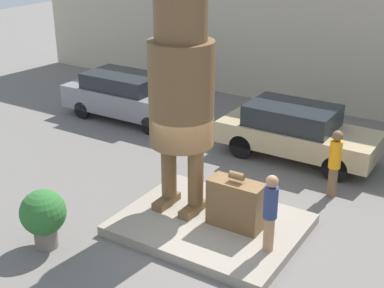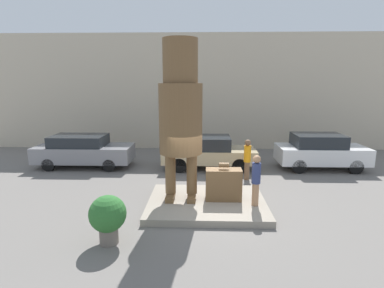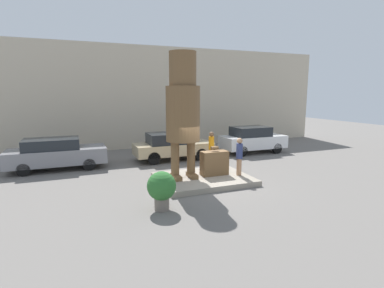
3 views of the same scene
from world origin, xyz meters
name	(u,v)px [view 3 (image 3 of 3)]	position (x,y,z in m)	size (l,w,h in m)	color
ground_plane	(204,181)	(0.00, 0.00, 0.00)	(60.00, 60.00, 0.00)	slate
pedestal	(204,179)	(0.00, 0.00, 0.11)	(3.98, 3.11, 0.23)	gray
building_backdrop	(150,98)	(0.00, 9.48, 3.56)	(28.00, 0.60, 7.12)	beige
statue_figure	(183,106)	(-0.89, 0.19, 3.34)	(1.44, 1.44, 5.32)	brown
giant_suitcase	(214,163)	(0.57, 0.10, 0.78)	(1.21, 0.54, 1.31)	brown
tourist	(239,155)	(1.57, -0.37, 1.15)	(0.29, 0.29, 1.69)	#A87A56
parked_car_grey	(56,153)	(-6.11, 4.77, 0.84)	(4.74, 1.82, 1.61)	gray
parked_car_tan	(172,145)	(0.11, 4.72, 0.85)	(4.54, 1.86, 1.59)	tan
parked_car_white	(252,139)	(5.62, 4.78, 0.90)	(4.21, 1.84, 1.72)	silver
planter_pot	(162,188)	(-2.63, -2.46, 0.77)	(0.97, 0.97, 1.32)	#70665B
worker_hivis	(211,146)	(1.80, 2.98, 0.98)	(0.30, 0.30, 1.78)	brown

